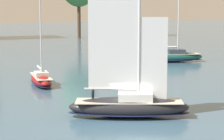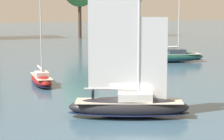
{
  "view_description": "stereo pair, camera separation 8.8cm",
  "coord_description": "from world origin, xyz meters",
  "px_view_note": "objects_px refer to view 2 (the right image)",
  "views": [
    {
      "loc": [
        -13.68,
        -27.6,
        7.86
      ],
      "look_at": [
        0.0,
        3.0,
        3.05
      ],
      "focal_mm": 70.0,
      "sensor_mm": 36.0,
      "label": 1
    },
    {
      "loc": [
        -13.6,
        -27.63,
        7.86
      ],
      "look_at": [
        0.0,
        3.0,
        3.05
      ],
      "focal_mm": 70.0,
      "sensor_mm": 36.0,
      "label": 2
    }
  ],
  "objects_px": {
    "sailboat_moored_near_marina": "(41,79)",
    "sailboat_moored_mid_channel": "(174,56)",
    "sailboat_moored_far_slip": "(119,39)",
    "sailboat_main": "(129,104)"
  },
  "relations": [
    {
      "from": "sailboat_moored_near_marina",
      "to": "sailboat_moored_mid_channel",
      "type": "xyz_separation_m",
      "value": [
        22.47,
        10.61,
        0.2
      ]
    },
    {
      "from": "sailboat_main",
      "to": "sailboat_moored_near_marina",
      "type": "xyz_separation_m",
      "value": [
        -2.32,
        15.68,
        -0.35
      ]
    },
    {
      "from": "sailboat_moored_near_marina",
      "to": "sailboat_moored_far_slip",
      "type": "bearing_deg",
      "value": 56.67
    },
    {
      "from": "sailboat_moored_near_marina",
      "to": "sailboat_moored_far_slip",
      "type": "distance_m",
      "value": 54.16
    },
    {
      "from": "sailboat_moored_mid_channel",
      "to": "sailboat_moored_far_slip",
      "type": "bearing_deg",
      "value": 78.13
    },
    {
      "from": "sailboat_moored_mid_channel",
      "to": "sailboat_moored_near_marina",
      "type": "bearing_deg",
      "value": -154.73
    },
    {
      "from": "sailboat_moored_near_marina",
      "to": "sailboat_moored_mid_channel",
      "type": "distance_m",
      "value": 24.85
    },
    {
      "from": "sailboat_moored_near_marina",
      "to": "sailboat_moored_mid_channel",
      "type": "bearing_deg",
      "value": 25.27
    },
    {
      "from": "sailboat_main",
      "to": "sailboat_moored_far_slip",
      "type": "distance_m",
      "value": 66.83
    },
    {
      "from": "sailboat_moored_far_slip",
      "to": "sailboat_moored_near_marina",
      "type": "bearing_deg",
      "value": -123.33
    }
  ]
}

